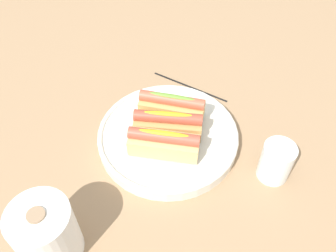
% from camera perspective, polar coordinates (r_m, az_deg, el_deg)
% --- Properties ---
extents(ground_plane, '(2.40, 2.40, 0.00)m').
position_cam_1_polar(ground_plane, '(0.84, 0.05, -3.08)').
color(ground_plane, '#9E7A56').
extents(serving_bowl, '(0.32, 0.32, 0.03)m').
position_cam_1_polar(serving_bowl, '(0.84, -0.00, -1.62)').
color(serving_bowl, silver).
rests_on(serving_bowl, ground_plane).
extents(hotdog_front, '(0.16, 0.08, 0.06)m').
position_cam_1_polar(hotdog_front, '(0.84, 0.60, 3.14)').
color(hotdog_front, tan).
rests_on(hotdog_front, serving_bowl).
extents(hotdog_back, '(0.16, 0.09, 0.06)m').
position_cam_1_polar(hotdog_back, '(0.80, -0.00, 0.37)').
color(hotdog_back, tan).
rests_on(hotdog_back, serving_bowl).
extents(hotdog_side, '(0.16, 0.08, 0.06)m').
position_cam_1_polar(hotdog_side, '(0.77, -0.66, -2.66)').
color(hotdog_side, '#DBB270').
rests_on(hotdog_side, serving_bowl).
extents(water_glass, '(0.07, 0.07, 0.09)m').
position_cam_1_polar(water_glass, '(0.80, 16.57, -5.62)').
color(water_glass, white).
rests_on(water_glass, ground_plane).
extents(paper_towel_roll, '(0.11, 0.11, 0.13)m').
position_cam_1_polar(paper_towel_roll, '(0.69, -18.62, -15.70)').
color(paper_towel_roll, white).
rests_on(paper_towel_roll, ground_plane).
extents(chopstick_near, '(0.22, 0.03, 0.01)m').
position_cam_1_polar(chopstick_near, '(0.98, 3.44, 6.26)').
color(chopstick_near, black).
rests_on(chopstick_near, ground_plane).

